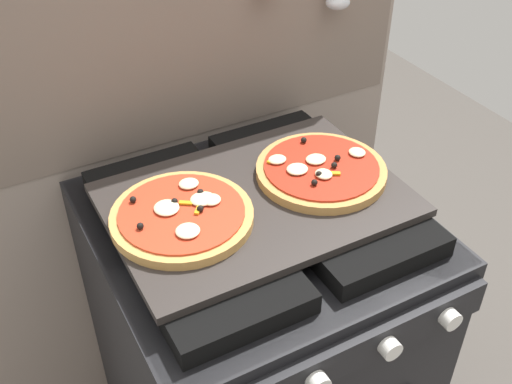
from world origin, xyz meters
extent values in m
cube|color=gray|center=(0.00, 0.34, 0.78)|extent=(1.10, 0.03, 1.55)
cube|color=gray|center=(0.00, 0.32, 1.15)|extent=(1.08, 0.00, 0.56)
ellipsoid|color=silver|center=(0.36, 0.29, 1.13)|extent=(0.06, 0.05, 0.03)
cube|color=black|center=(0.00, 0.00, 0.43)|extent=(0.60, 0.60, 0.86)
cube|color=black|center=(0.00, 0.00, 0.85)|extent=(0.59, 0.59, 0.01)
cube|color=black|center=(-0.14, 0.00, 0.88)|extent=(0.24, 0.51, 0.04)
cube|color=black|center=(0.14, 0.00, 0.88)|extent=(0.24, 0.51, 0.04)
cube|color=black|center=(0.00, -0.31, 0.80)|extent=(0.58, 0.02, 0.07)
cylinder|color=silver|center=(-0.07, -0.33, 0.80)|extent=(0.04, 0.02, 0.04)
cylinder|color=silver|center=(0.07, -0.33, 0.80)|extent=(0.04, 0.02, 0.04)
cylinder|color=silver|center=(0.20, -0.33, 0.80)|extent=(0.04, 0.02, 0.04)
cube|color=#2D2826|center=(0.00, 0.00, 0.91)|extent=(0.54, 0.38, 0.02)
cylinder|color=tan|center=(-0.15, 0.00, 0.93)|extent=(0.25, 0.25, 0.02)
cylinder|color=red|center=(-0.15, 0.00, 0.94)|extent=(0.22, 0.22, 0.00)
ellipsoid|color=beige|center=(-0.16, -0.06, 0.94)|extent=(0.04, 0.04, 0.01)
ellipsoid|color=beige|center=(-0.10, 0.01, 0.94)|extent=(0.05, 0.04, 0.01)
ellipsoid|color=beige|center=(-0.09, 0.00, 0.94)|extent=(0.03, 0.03, 0.01)
ellipsoid|color=beige|center=(-0.17, 0.02, 0.94)|extent=(0.04, 0.05, 0.01)
ellipsoid|color=beige|center=(-0.10, 0.01, 0.94)|extent=(0.04, 0.03, 0.01)
ellipsoid|color=beige|center=(-0.11, 0.06, 0.94)|extent=(0.04, 0.03, 0.01)
sphere|color=black|center=(-0.23, -0.01, 0.94)|extent=(0.01, 0.01, 0.01)
sphere|color=black|center=(-0.21, 0.06, 0.94)|extent=(0.01, 0.01, 0.01)
sphere|color=black|center=(-0.12, -0.02, 0.94)|extent=(0.01, 0.01, 0.01)
cube|color=gold|center=(-0.13, 0.01, 0.94)|extent=(0.02, 0.02, 0.00)
sphere|color=black|center=(-0.10, 0.03, 0.94)|extent=(0.01, 0.01, 0.01)
cube|color=gold|center=(-0.12, -0.01, 0.94)|extent=(0.02, 0.02, 0.00)
sphere|color=black|center=(-0.15, 0.02, 0.94)|extent=(0.01, 0.01, 0.01)
cylinder|color=#C18947|center=(0.14, 0.00, 0.93)|extent=(0.25, 0.25, 0.02)
cylinder|color=#AD2614|center=(0.14, 0.00, 0.94)|extent=(0.22, 0.22, 0.00)
ellipsoid|color=beige|center=(0.13, -0.03, 0.94)|extent=(0.03, 0.03, 0.01)
ellipsoid|color=beige|center=(0.14, 0.02, 0.94)|extent=(0.04, 0.04, 0.01)
ellipsoid|color=beige|center=(0.23, 0.00, 0.94)|extent=(0.03, 0.03, 0.01)
ellipsoid|color=beige|center=(0.09, 0.01, 0.94)|extent=(0.04, 0.04, 0.01)
ellipsoid|color=beige|center=(0.08, 0.05, 0.94)|extent=(0.04, 0.03, 0.01)
cube|color=gold|center=(0.07, 0.06, 0.94)|extent=(0.02, 0.02, 0.00)
sphere|color=black|center=(0.18, 0.00, 0.94)|extent=(0.01, 0.01, 0.01)
sphere|color=black|center=(0.16, -0.02, 0.94)|extent=(0.01, 0.01, 0.01)
sphere|color=black|center=(0.12, -0.03, 0.94)|extent=(0.01, 0.01, 0.01)
sphere|color=black|center=(0.10, -0.05, 0.94)|extent=(0.01, 0.01, 0.01)
cube|color=gold|center=(0.15, -0.04, 0.94)|extent=(0.02, 0.02, 0.00)
cube|color=#19721E|center=(0.09, 0.01, 0.94)|extent=(0.02, 0.02, 0.00)
sphere|color=black|center=(0.16, 0.09, 0.94)|extent=(0.01, 0.01, 0.01)
camera|label=1|loc=(-0.43, -0.79, 1.61)|focal=43.22mm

